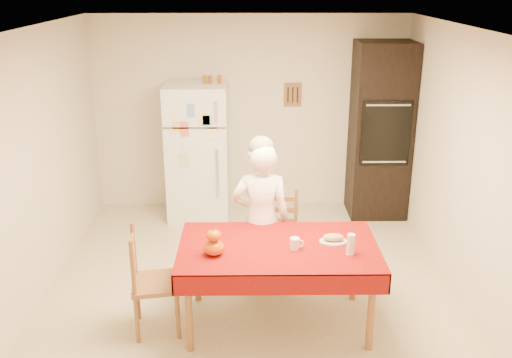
{
  "coord_description": "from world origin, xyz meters",
  "views": [
    {
      "loc": [
        -0.0,
        -4.96,
        2.93
      ],
      "look_at": [
        0.06,
        0.2,
        1.09
      ],
      "focal_mm": 40.0,
      "sensor_mm": 36.0,
      "label": 1
    }
  ],
  "objects_px": {
    "coffee_mug": "(295,244)",
    "refrigerator": "(198,152)",
    "oven_cabinet": "(380,131)",
    "chair_left": "(148,278)",
    "wine_glass": "(351,244)",
    "bread_plate": "(333,242)",
    "chair_far": "(277,233)",
    "pumpkin_lower": "(214,248)",
    "dining_table": "(278,253)",
    "seated_woman": "(261,220)"
  },
  "relations": [
    {
      "from": "dining_table",
      "to": "wine_glass",
      "type": "relative_size",
      "value": 9.66
    },
    {
      "from": "chair_left",
      "to": "oven_cabinet",
      "type": "bearing_deg",
      "value": -53.39
    },
    {
      "from": "refrigerator",
      "to": "wine_glass",
      "type": "distance_m",
      "value": 3.01
    },
    {
      "from": "dining_table",
      "to": "chair_left",
      "type": "height_order",
      "value": "chair_left"
    },
    {
      "from": "seated_woman",
      "to": "coffee_mug",
      "type": "distance_m",
      "value": 0.66
    },
    {
      "from": "chair_far",
      "to": "coffee_mug",
      "type": "distance_m",
      "value": 0.91
    },
    {
      "from": "oven_cabinet",
      "to": "bread_plate",
      "type": "xyz_separation_m",
      "value": [
        -0.92,
        -2.46,
        -0.33
      ]
    },
    {
      "from": "seated_woman",
      "to": "oven_cabinet",
      "type": "bearing_deg",
      "value": -127.09
    },
    {
      "from": "seated_woman",
      "to": "chair_far",
      "type": "bearing_deg",
      "value": -122.29
    },
    {
      "from": "chair_far",
      "to": "bread_plate",
      "type": "height_order",
      "value": "chair_far"
    },
    {
      "from": "coffee_mug",
      "to": "chair_far",
      "type": "bearing_deg",
      "value": 97.06
    },
    {
      "from": "dining_table",
      "to": "pumpkin_lower",
      "type": "distance_m",
      "value": 0.58
    },
    {
      "from": "seated_woman",
      "to": "pumpkin_lower",
      "type": "relative_size",
      "value": 8.89
    },
    {
      "from": "oven_cabinet",
      "to": "dining_table",
      "type": "relative_size",
      "value": 1.29
    },
    {
      "from": "chair_far",
      "to": "pumpkin_lower",
      "type": "height_order",
      "value": "chair_far"
    },
    {
      "from": "seated_woman",
      "to": "bread_plate",
      "type": "bearing_deg",
      "value": 142.47
    },
    {
      "from": "refrigerator",
      "to": "chair_left",
      "type": "relative_size",
      "value": 1.79
    },
    {
      "from": "coffee_mug",
      "to": "wine_glass",
      "type": "relative_size",
      "value": 0.57
    },
    {
      "from": "refrigerator",
      "to": "coffee_mug",
      "type": "distance_m",
      "value": 2.73
    },
    {
      "from": "chair_left",
      "to": "pumpkin_lower",
      "type": "xyz_separation_m",
      "value": [
        0.58,
        -0.07,
        0.32
      ]
    },
    {
      "from": "dining_table",
      "to": "chair_left",
      "type": "bearing_deg",
      "value": -175.7
    },
    {
      "from": "pumpkin_lower",
      "to": "chair_left",
      "type": "bearing_deg",
      "value": 172.94
    },
    {
      "from": "pumpkin_lower",
      "to": "wine_glass",
      "type": "relative_size",
      "value": 0.97
    },
    {
      "from": "pumpkin_lower",
      "to": "refrigerator",
      "type": "bearing_deg",
      "value": 97.65
    },
    {
      "from": "oven_cabinet",
      "to": "wine_glass",
      "type": "bearing_deg",
      "value": -106.76
    },
    {
      "from": "chair_left",
      "to": "refrigerator",
      "type": "bearing_deg",
      "value": -14.46
    },
    {
      "from": "seated_woman",
      "to": "coffee_mug",
      "type": "height_order",
      "value": "seated_woman"
    },
    {
      "from": "chair_far",
      "to": "chair_left",
      "type": "height_order",
      "value": "same"
    },
    {
      "from": "refrigerator",
      "to": "seated_woman",
      "type": "height_order",
      "value": "refrigerator"
    },
    {
      "from": "chair_left",
      "to": "coffee_mug",
      "type": "bearing_deg",
      "value": -98.43
    },
    {
      "from": "refrigerator",
      "to": "pumpkin_lower",
      "type": "xyz_separation_m",
      "value": [
        0.35,
        -2.62,
        -0.02
      ]
    },
    {
      "from": "oven_cabinet",
      "to": "dining_table",
      "type": "height_order",
      "value": "oven_cabinet"
    },
    {
      "from": "refrigerator",
      "to": "pumpkin_lower",
      "type": "height_order",
      "value": "refrigerator"
    },
    {
      "from": "dining_table",
      "to": "pumpkin_lower",
      "type": "xyz_separation_m",
      "value": [
        -0.54,
        -0.16,
        0.13
      ]
    },
    {
      "from": "oven_cabinet",
      "to": "chair_left",
      "type": "relative_size",
      "value": 2.32
    },
    {
      "from": "coffee_mug",
      "to": "refrigerator",
      "type": "bearing_deg",
      "value": 112.02
    },
    {
      "from": "chair_left",
      "to": "pumpkin_lower",
      "type": "bearing_deg",
      "value": -106.5
    },
    {
      "from": "bread_plate",
      "to": "chair_far",
      "type": "bearing_deg",
      "value": 121.4
    },
    {
      "from": "refrigerator",
      "to": "bread_plate",
      "type": "distance_m",
      "value": 2.77
    },
    {
      "from": "chair_far",
      "to": "wine_glass",
      "type": "bearing_deg",
      "value": -51.91
    },
    {
      "from": "coffee_mug",
      "to": "wine_glass",
      "type": "height_order",
      "value": "wine_glass"
    },
    {
      "from": "refrigerator",
      "to": "chair_far",
      "type": "height_order",
      "value": "refrigerator"
    },
    {
      "from": "dining_table",
      "to": "wine_glass",
      "type": "height_order",
      "value": "wine_glass"
    },
    {
      "from": "chair_left",
      "to": "dining_table",
      "type": "bearing_deg",
      "value": -95.14
    },
    {
      "from": "chair_far",
      "to": "chair_left",
      "type": "distance_m",
      "value": 1.44
    },
    {
      "from": "oven_cabinet",
      "to": "chair_far",
      "type": "bearing_deg",
      "value": -128.37
    },
    {
      "from": "chair_left",
      "to": "seated_woman",
      "type": "xyz_separation_m",
      "value": [
        0.98,
        0.62,
        0.25
      ]
    },
    {
      "from": "coffee_mug",
      "to": "pumpkin_lower",
      "type": "bearing_deg",
      "value": -172.07
    },
    {
      "from": "chair_far",
      "to": "coffee_mug",
      "type": "xyz_separation_m",
      "value": [
        0.11,
        -0.85,
        0.3
      ]
    },
    {
      "from": "chair_left",
      "to": "bread_plate",
      "type": "relative_size",
      "value": 3.96
    }
  ]
}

